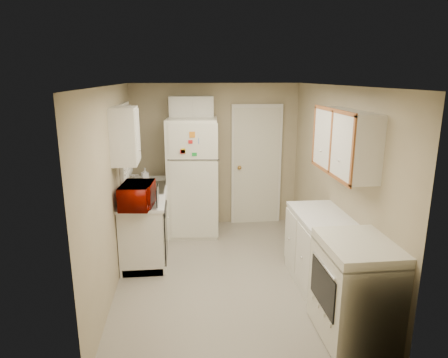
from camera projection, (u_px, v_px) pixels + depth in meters
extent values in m
plane|color=#AFA799|center=(228.00, 273.00, 5.24)|extent=(3.80, 3.80, 0.00)
plane|color=white|center=(228.00, 86.00, 4.64)|extent=(3.80, 3.80, 0.00)
plane|color=tan|center=(113.00, 188.00, 4.80)|extent=(3.80, 3.80, 0.00)
plane|color=tan|center=(337.00, 182.00, 5.08)|extent=(3.80, 3.80, 0.00)
plane|color=tan|center=(215.00, 156.00, 6.77)|extent=(2.80, 2.80, 0.00)
plane|color=tan|center=(256.00, 250.00, 3.11)|extent=(2.80, 2.80, 0.00)
cube|color=silver|center=(147.00, 220.00, 5.88)|extent=(0.60, 1.80, 0.90)
cube|color=black|center=(165.00, 232.00, 5.32)|extent=(0.03, 0.58, 0.72)
cube|color=gray|center=(147.00, 191.00, 5.92)|extent=(0.54, 0.74, 0.16)
imported|color=#7A0900|center=(137.00, 196.00, 5.01)|extent=(0.58, 0.36, 0.37)
imported|color=white|center=(145.00, 175.00, 6.25)|extent=(0.13, 0.13, 0.22)
cube|color=silver|center=(126.00, 142.00, 5.71)|extent=(0.10, 0.98, 1.08)
cube|color=silver|center=(125.00, 136.00, 4.87)|extent=(0.30, 0.45, 0.70)
cube|color=silver|center=(193.00, 177.00, 6.41)|extent=(0.84, 0.82, 1.88)
cube|color=silver|center=(191.00, 109.00, 6.38)|extent=(0.70, 0.30, 0.40)
cube|color=silver|center=(256.00, 166.00, 6.84)|extent=(0.86, 0.06, 2.08)
cube|color=silver|center=(334.00, 266.00, 4.46)|extent=(0.60, 2.00, 0.90)
cube|color=silver|center=(356.00, 289.00, 3.87)|extent=(0.68, 0.84, 1.01)
cube|color=silver|center=(345.00, 142.00, 4.43)|extent=(0.30, 1.20, 0.70)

